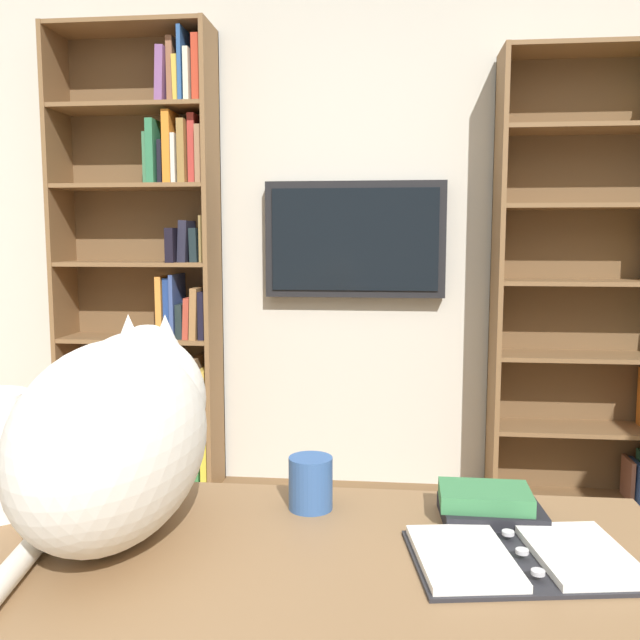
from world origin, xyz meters
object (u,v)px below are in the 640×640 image
at_px(bookshelf_left, 626,286).
at_px(wall_mounted_tv, 355,240).
at_px(open_binder, 522,557).
at_px(coffee_mug, 311,483).
at_px(bookshelf_right, 158,265).
at_px(cat, 121,428).
at_px(desk_book_stack, 488,505).

bearing_deg(bookshelf_left, wall_mounted_tv, -3.85).
height_order(open_binder, coffee_mug, coffee_mug).
relative_size(wall_mounted_tv, coffee_mug, 9.05).
xyz_separation_m(bookshelf_left, wall_mounted_tv, (1.24, -0.08, 0.21)).
height_order(bookshelf_right, open_binder, bookshelf_right).
height_order(wall_mounted_tv, cat, wall_mounted_tv).
distance_m(bookshelf_right, cat, 2.31).
xyz_separation_m(open_binder, desk_book_stack, (0.03, -0.16, 0.02)).
relative_size(bookshelf_left, desk_book_stack, 11.49).
height_order(bookshelf_left, cat, bookshelf_left).
bearing_deg(coffee_mug, cat, 22.83).
bearing_deg(wall_mounted_tv, desk_book_stack, 99.34).
xyz_separation_m(bookshelf_right, coffee_mug, (-1.00, 2.07, -0.31)).
distance_m(bookshelf_left, cat, 2.66).
relative_size(bookshelf_left, open_binder, 5.75).
height_order(bookshelf_right, cat, bookshelf_right).
bearing_deg(cat, bookshelf_left, -124.41).
distance_m(cat, desk_book_stack, 0.64).
height_order(bookshelf_right, desk_book_stack, bookshelf_right).
relative_size(bookshelf_left, wall_mounted_tv, 2.38).
bearing_deg(coffee_mug, bookshelf_right, -64.20).
bearing_deg(wall_mounted_tv, open_binder, 99.43).
bearing_deg(desk_book_stack, bookshelf_left, -113.04).
distance_m(bookshelf_right, wall_mounted_tv, 0.97).
distance_m(coffee_mug, desk_book_stack, 0.32).
relative_size(wall_mounted_tv, open_binder, 2.41).
xyz_separation_m(wall_mounted_tv, coffee_mug, (-0.04, 2.15, -0.44)).
bearing_deg(wall_mounted_tv, cat, 83.50).
height_order(cat, coffee_mug, cat).
xyz_separation_m(bookshelf_right, wall_mounted_tv, (-0.96, -0.09, 0.12)).
bearing_deg(coffee_mug, bookshelf_left, -120.16).
relative_size(cat, desk_book_stack, 3.43).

